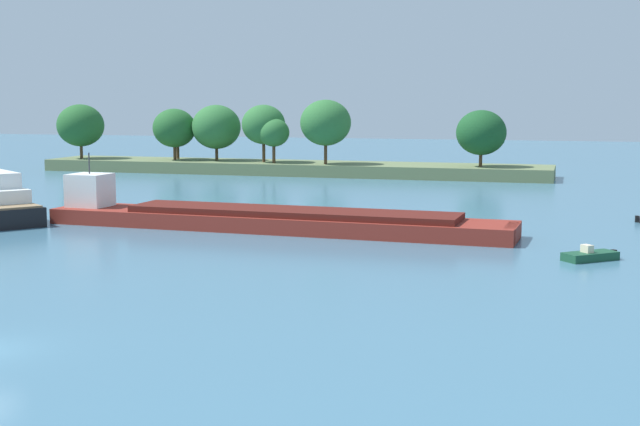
# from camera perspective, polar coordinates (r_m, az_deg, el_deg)

# --- Properties ---
(treeline_island) EXTENTS (72.09, 10.81, 10.33)m
(treeline_island) POSITION_cam_1_polar(r_m,az_deg,el_deg) (123.69, -3.61, 4.50)
(treeline_island) COLOR #66754C
(treeline_island) RESTS_ON ground
(cargo_barge) EXTENTS (38.41, 7.12, 5.85)m
(cargo_barge) POSITION_cam_1_polar(r_m,az_deg,el_deg) (70.27, -3.63, -0.32)
(cargo_barge) COLOR maroon
(cargo_barge) RESTS_ON ground
(fishing_skiff) EXTENTS (3.73, 3.51, 1.04)m
(fishing_skiff) POSITION_cam_1_polar(r_m,az_deg,el_deg) (59.45, 17.15, -2.67)
(fishing_skiff) COLOR #19472D
(fishing_skiff) RESTS_ON ground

